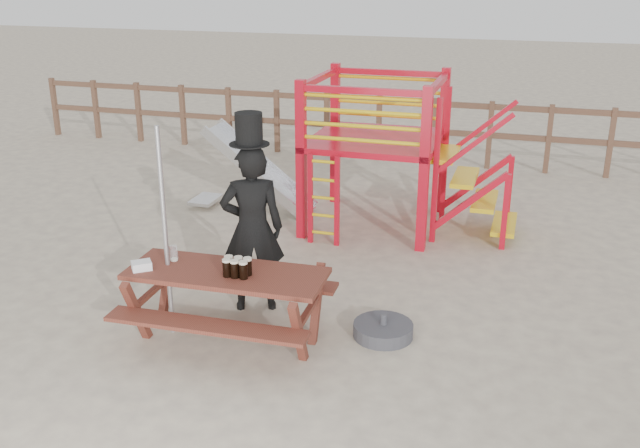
{
  "coord_description": "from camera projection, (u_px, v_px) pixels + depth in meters",
  "views": [
    {
      "loc": [
        2.25,
        -5.67,
        3.48
      ],
      "look_at": [
        0.27,
        0.8,
        0.98
      ],
      "focal_mm": 40.0,
      "sensor_mm": 36.0,
      "label": 1
    }
  ],
  "objects": [
    {
      "name": "paper_bag",
      "position": [
        142.0,
        266.0,
        6.74
      ],
      "size": [
        0.23,
        0.22,
        0.08
      ],
      "primitive_type": "cube",
      "rotation": [
        0.0,
        0.0,
        0.68
      ],
      "color": "white",
      "rests_on": "picnic_table"
    },
    {
      "name": "metal_pole",
      "position": [
        165.0,
        234.0,
        6.76
      ],
      "size": [
        0.05,
        0.05,
        2.09
      ],
      "primitive_type": "cylinder",
      "color": "#B2B2B7",
      "rests_on": "ground"
    },
    {
      "name": "man_with_hat",
      "position": [
        252.0,
        224.0,
        7.31
      ],
      "size": [
        0.77,
        0.65,
        2.1
      ],
      "rotation": [
        0.0,
        0.0,
        3.55
      ],
      "color": "black",
      "rests_on": "ground"
    },
    {
      "name": "ground",
      "position": [
        269.0,
        343.0,
        6.91
      ],
      "size": [
        60.0,
        60.0,
        0.0
      ],
      "primitive_type": "plane",
      "color": "beige",
      "rests_on": "ground"
    },
    {
      "name": "playground_fort",
      "position": [
        370.0,
        149.0,
        9.71
      ],
      "size": [
        4.71,
        1.84,
        2.1
      ],
      "color": "red",
      "rests_on": "ground"
    },
    {
      "name": "picnic_table",
      "position": [
        227.0,
        297.0,
        6.81
      ],
      "size": [
        1.93,
        1.37,
        0.73
      ],
      "rotation": [
        0.0,
        0.0,
        0.04
      ],
      "color": "maroon",
      "rests_on": "ground"
    },
    {
      "name": "empty_glasses",
      "position": [
        174.0,
        254.0,
        6.94
      ],
      "size": [
        0.08,
        0.08,
        0.15
      ],
      "color": "silver",
      "rests_on": "picnic_table"
    },
    {
      "name": "parasol_base",
      "position": [
        383.0,
        330.0,
        7.01
      ],
      "size": [
        0.59,
        0.59,
        0.25
      ],
      "color": "#3A3A3F",
      "rests_on": "ground"
    },
    {
      "name": "back_fence",
      "position": [
        406.0,
        122.0,
        12.93
      ],
      "size": [
        15.09,
        0.09,
        1.2
      ],
      "color": "brown",
      "rests_on": "ground"
    },
    {
      "name": "stout_pints",
      "position": [
        237.0,
        267.0,
        6.59
      ],
      "size": [
        0.27,
        0.17,
        0.17
      ],
      "color": "black",
      "rests_on": "picnic_table"
    }
  ]
}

